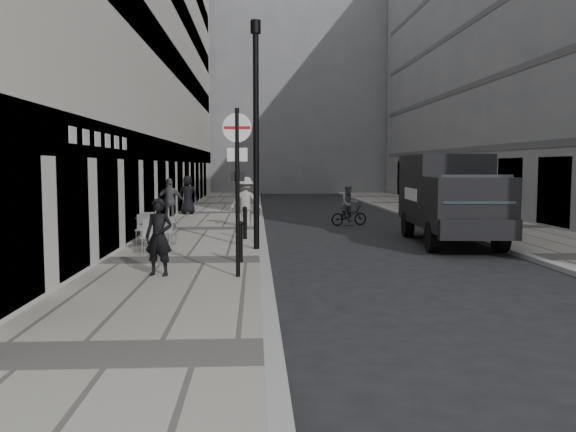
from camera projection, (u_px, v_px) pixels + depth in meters
name	position (u px, v px, depth m)	size (l,w,h in m)	color
sidewalk	(208.00, 230.00, 22.88)	(4.00, 60.00, 0.12)	gray
far_sidewalk	(495.00, 228.00, 23.46)	(4.00, 60.00, 0.12)	gray
building_left	(131.00, 25.00, 28.39)	(4.00, 45.00, 18.00)	beige
building_right	(550.00, 9.00, 29.37)	(6.00, 45.00, 20.00)	gray
building_far	(273.00, 79.00, 59.97)	(24.00, 16.00, 22.00)	gray
walking_man	(159.00, 237.00, 12.98)	(0.61, 0.40, 1.66)	black
sign_post	(237.00, 169.00, 12.74)	(0.61, 0.11, 3.54)	black
lamppost	(256.00, 123.00, 16.93)	(0.28, 0.28, 6.33)	black
bollard_near	(240.00, 243.00, 14.81)	(0.13, 0.13, 0.94)	black
bollard_far	(245.00, 224.00, 19.50)	(0.13, 0.13, 0.97)	black
panel_van	(449.00, 194.00, 19.28)	(2.57, 6.10, 2.81)	black
cyclist	(349.00, 210.00, 25.08)	(1.64, 0.92, 1.67)	black
pedestrian_a	(170.00, 202.00, 24.03)	(1.08, 0.45, 1.85)	#535257
pedestrian_b	(246.00, 202.00, 23.32)	(1.24, 0.71, 1.91)	#9F9993
pedestrian_c	(188.00, 195.00, 29.36)	(0.91, 0.59, 1.87)	black
cafe_table_near	(146.00, 228.00, 18.72)	(0.69, 1.55, 0.88)	#AEAEB0
cafe_table_mid	(153.00, 234.00, 16.62)	(0.73, 1.64, 0.93)	silver
cafe_table_far	(169.00, 231.00, 18.09)	(0.62, 1.41, 0.80)	#B0B0B3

